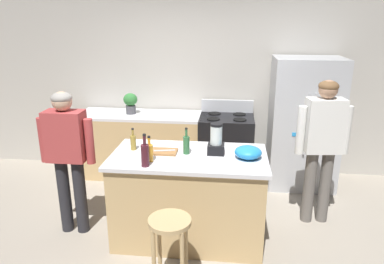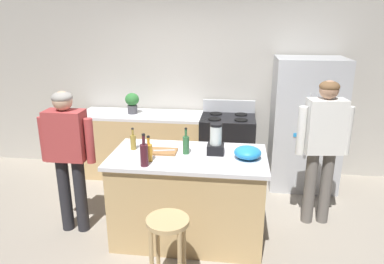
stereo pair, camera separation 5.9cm
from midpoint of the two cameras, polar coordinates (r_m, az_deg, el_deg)
name	(u,v)px [view 1 (the left image)]	position (r m, az deg, el deg)	size (l,w,h in m)	color
ground_plane	(189,236)	(4.07, -0.92, -16.25)	(14.00, 14.00, 0.00)	#9E9384
back_wall	(204,83)	(5.40, 1.64, 7.82)	(8.00, 0.10, 2.70)	#BCB7AD
kitchen_island	(189,197)	(3.83, -0.96, -10.30)	(1.58, 0.86, 0.95)	tan
back_counter_run	(148,145)	(5.37, -7.35, -2.06)	(2.00, 0.64, 0.95)	tan
refrigerator	(303,123)	(5.14, 17.03, 1.31)	(0.90, 0.73, 1.79)	#B7BABF
stove_range	(226,148)	(5.19, 5.08, -2.52)	(0.76, 0.65, 1.13)	black
person_by_island_left	(67,150)	(3.97, -19.66, -2.74)	(0.59, 0.22, 1.58)	#26262B
person_by_sink_right	(322,139)	(4.17, 19.71, -1.11)	(0.60, 0.27, 1.66)	#66605B
bar_stool	(170,236)	(3.11, -4.10, -16.21)	(0.36, 0.36, 0.70)	tan
potted_plant	(130,102)	(5.24, -10.10, 4.74)	(0.20, 0.20, 0.30)	#4C4C51
blender_appliance	(216,141)	(3.63, 3.40, -1.44)	(0.17, 0.17, 0.32)	black
bottle_vinegar	(133,142)	(3.80, -9.80, -1.57)	(0.06, 0.06, 0.24)	olive
bottle_wine	(145,154)	(3.35, -8.00, -3.56)	(0.08, 0.08, 0.32)	#471923
bottle_olive_oil	(186,144)	(3.63, -1.38, -1.97)	(0.07, 0.07, 0.28)	#2D6638
bottle_soda	(149,152)	(3.47, -7.29, -3.20)	(0.07, 0.07, 0.26)	orange
mixing_bowl	(248,152)	(3.57, 8.47, -3.21)	(0.27, 0.27, 0.12)	#268CD8
cutting_board	(163,152)	(3.71, -5.17, -3.13)	(0.30, 0.20, 0.02)	#9E6B3D
chef_knife	(164,150)	(3.70, -4.87, -2.95)	(0.22, 0.03, 0.01)	#B7BABF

